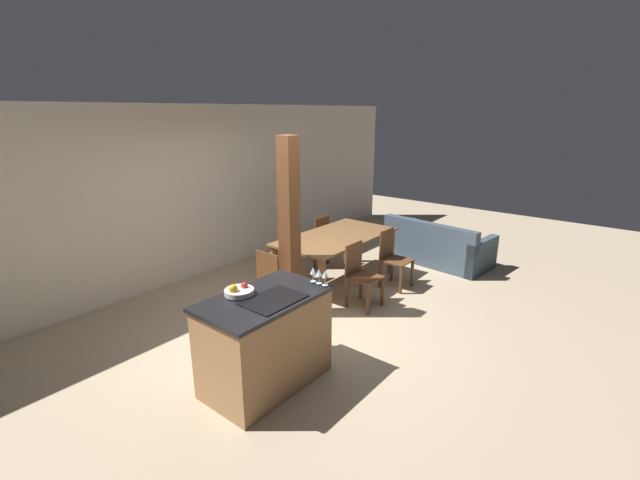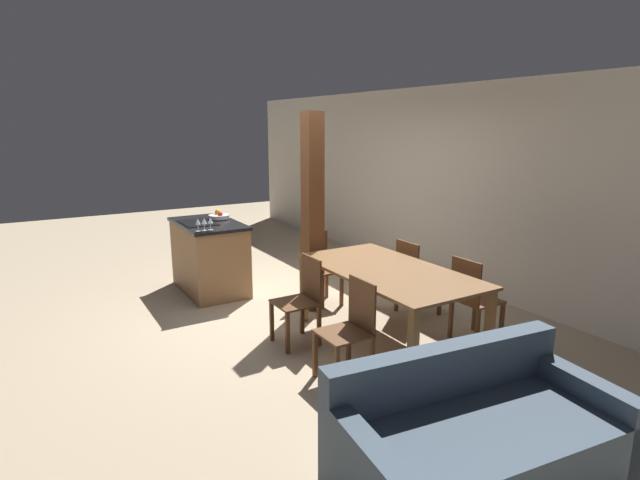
% 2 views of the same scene
% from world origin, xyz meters
% --- Properties ---
extents(ground_plane, '(16.00, 16.00, 0.00)m').
position_xyz_m(ground_plane, '(0.00, 0.00, 0.00)').
color(ground_plane, tan).
extents(wall_back, '(11.20, 0.08, 2.70)m').
position_xyz_m(wall_back, '(0.00, 2.53, 1.35)').
color(wall_back, silver).
rests_on(wall_back, ground_plane).
extents(kitchen_island, '(1.24, 0.74, 0.94)m').
position_xyz_m(kitchen_island, '(-1.10, -0.49, 0.47)').
color(kitchen_island, '#9E7047').
rests_on(kitchen_island, ground_plane).
extents(fruit_bowl, '(0.28, 0.28, 0.12)m').
position_xyz_m(fruit_bowl, '(-1.23, -0.29, 0.98)').
color(fruit_bowl, silver).
rests_on(fruit_bowl, kitchen_island).
extents(wine_glass_near, '(0.06, 0.06, 0.16)m').
position_xyz_m(wine_glass_near, '(-0.55, -0.79, 1.06)').
color(wine_glass_near, silver).
rests_on(wine_glass_near, kitchen_island).
extents(wine_glass_middle, '(0.06, 0.06, 0.16)m').
position_xyz_m(wine_glass_middle, '(-0.55, -0.71, 1.06)').
color(wine_glass_middle, silver).
rests_on(wine_glass_middle, kitchen_island).
extents(wine_glass_far, '(0.06, 0.06, 0.16)m').
position_xyz_m(wine_glass_far, '(-0.55, -0.64, 1.06)').
color(wine_glass_far, silver).
rests_on(wine_glass_far, kitchen_island).
extents(dining_table, '(1.96, 1.04, 0.77)m').
position_xyz_m(dining_table, '(1.39, 0.52, 0.68)').
color(dining_table, brown).
rests_on(dining_table, ground_plane).
extents(dining_chair_near_left, '(0.40, 0.40, 0.88)m').
position_xyz_m(dining_chair_near_left, '(0.95, -0.23, 0.47)').
color(dining_chair_near_left, brown).
rests_on(dining_chair_near_left, ground_plane).
extents(dining_chair_near_right, '(0.40, 0.40, 0.88)m').
position_xyz_m(dining_chair_near_right, '(1.83, -0.23, 0.47)').
color(dining_chair_near_right, brown).
rests_on(dining_chair_near_right, ground_plane).
extents(dining_chair_far_left, '(0.40, 0.40, 0.88)m').
position_xyz_m(dining_chair_far_left, '(0.95, 1.26, 0.47)').
color(dining_chair_far_left, brown).
rests_on(dining_chair_far_left, ground_plane).
extents(dining_chair_far_right, '(0.40, 0.40, 0.88)m').
position_xyz_m(dining_chair_far_right, '(1.83, 1.26, 0.47)').
color(dining_chair_far_right, brown).
rests_on(dining_chair_far_right, ground_plane).
extents(dining_chair_head_end, '(0.40, 0.40, 0.88)m').
position_xyz_m(dining_chair_head_end, '(0.04, 0.52, 0.47)').
color(dining_chair_head_end, brown).
rests_on(dining_chair_head_end, ground_plane).
extents(couch, '(1.08, 1.86, 0.78)m').
position_xyz_m(couch, '(3.31, -0.30, 0.27)').
color(couch, '#3D4C5B').
rests_on(couch, ground_plane).
extents(timber_post, '(0.20, 0.20, 2.32)m').
position_xyz_m(timber_post, '(0.17, 0.35, 1.16)').
color(timber_post, brown).
rests_on(timber_post, ground_plane).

